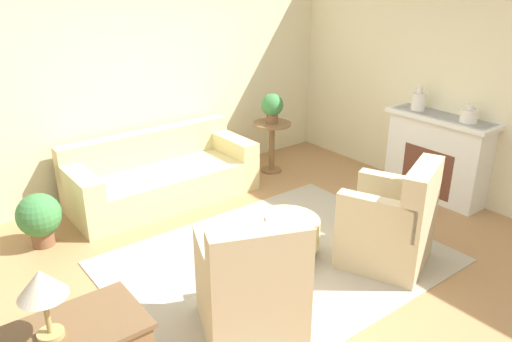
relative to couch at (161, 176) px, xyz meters
name	(u,v)px	position (x,y,z in m)	size (l,w,h in m)	color
ground_plane	(278,262)	(0.20, -2.01, -0.29)	(16.00, 16.00, 0.00)	#AD7F51
wall_back	(148,78)	(0.20, 0.57, 1.11)	(9.03, 0.12, 2.80)	beige
wall_right	(459,83)	(2.98, -2.01, 1.11)	(0.12, 9.44, 2.80)	beige
rug	(278,261)	(0.20, -2.01, -0.29)	(3.13, 2.37, 0.01)	#B2A893
couch	(161,176)	(0.00, 0.00, 0.00)	(2.27, 0.93, 0.80)	beige
armchair_left	(251,291)	(-0.64, -2.68, 0.12)	(0.96, 0.99, 1.05)	#C6B289
armchair_right	(392,226)	(1.03, -2.68, 0.12)	(0.96, 0.99, 1.05)	#C6B289
ottoman_table	(285,232)	(0.33, -1.95, -0.03)	(0.68, 0.68, 0.39)	beige
side_table	(272,139)	(1.64, -0.14, 0.19)	(0.52, 0.52, 0.71)	olive
fireplace	(437,155)	(2.73, -2.01, 0.26)	(0.44, 1.33, 1.05)	white
vase_mantel_near	(418,101)	(2.72, -1.67, 0.87)	(0.17, 0.17, 0.29)	silver
vase_mantel_far	(469,115)	(2.72, -2.35, 0.84)	(0.19, 0.19, 0.21)	silver
potted_plant_on_side_table	(272,106)	(1.64, -0.14, 0.65)	(0.30, 0.30, 0.40)	brown
potted_plant_floor	(39,217)	(-1.52, -0.26, 0.03)	(0.45, 0.45, 0.57)	brown
table_lamp	(42,287)	(-2.10, -2.79, 0.85)	(0.26, 0.26, 0.42)	tan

